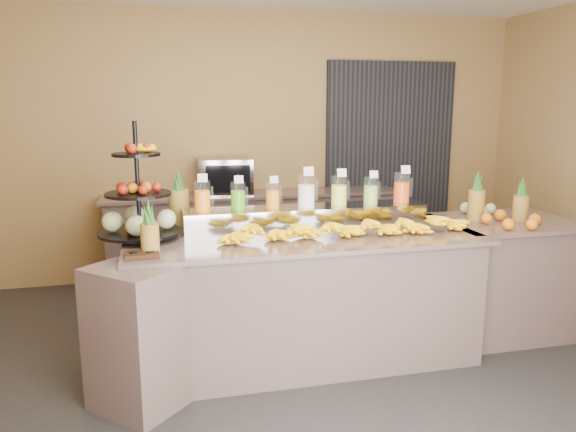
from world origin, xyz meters
name	(u,v)px	position (x,y,z in m)	size (l,w,h in m)	color
ground	(315,375)	(0.00, 0.00, 0.00)	(6.00, 6.00, 0.00)	black
room_envelope	(311,100)	(0.19, 0.79, 1.88)	(6.04, 5.02, 2.82)	olive
buffet_counter	(290,300)	(-0.12, 0.26, 0.47)	(2.75, 1.25, 0.93)	gray
right_counter	(501,276)	(1.70, 0.40, 0.47)	(1.08, 0.88, 0.93)	gray
back_ledge	(255,236)	(0.00, 2.25, 0.47)	(3.10, 0.55, 0.93)	gray
pitcher_tray	(306,216)	(0.09, 0.58, 1.01)	(1.85, 0.30, 0.15)	gray
juice_pitcher_orange_a	(202,198)	(-0.69, 0.58, 1.18)	(0.12, 0.12, 0.29)	silver
juice_pitcher_green	(238,198)	(-0.43, 0.58, 1.17)	(0.11, 0.11, 0.27)	silver
juice_pitcher_orange_b	(273,197)	(-0.17, 0.58, 1.17)	(0.11, 0.11, 0.26)	silver
juice_pitcher_milk	(306,192)	(0.09, 0.58, 1.19)	(0.13, 0.14, 0.32)	silver
juice_pitcher_lemon	(339,192)	(0.35, 0.58, 1.18)	(0.12, 0.13, 0.30)	silver
juice_pitcher_lime	(371,192)	(0.61, 0.58, 1.17)	(0.11, 0.12, 0.27)	silver
juice_pitcher_orange_c	(402,189)	(0.87, 0.58, 1.18)	(0.13, 0.13, 0.31)	silver
banana_heap	(347,226)	(0.29, 0.22, 1.00)	(1.81, 0.16, 0.15)	#FFB70C
fruit_stand	(144,209)	(-1.10, 0.46, 1.14)	(0.63, 0.63, 0.81)	black
condiment_caddy	(142,255)	(-1.12, -0.03, 0.95)	(0.20, 0.15, 0.03)	black
pineapple_left_a	(150,234)	(-1.06, 0.03, 1.06)	(0.11, 0.11, 0.35)	brown
pineapple_left_b	(179,204)	(-0.84, 0.80, 1.10)	(0.15, 0.15, 0.44)	brown
right_fruit_pile	(503,213)	(1.62, 0.32, 1.01)	(0.46, 0.44, 0.24)	brown
oven_warmer	(225,176)	(-0.30, 2.25, 1.11)	(0.55, 0.38, 0.36)	gray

